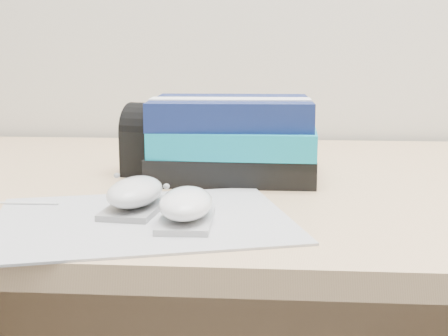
# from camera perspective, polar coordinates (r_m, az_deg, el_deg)

# --- Properties ---
(desk) EXTENTS (1.60, 0.80, 0.73)m
(desk) POSITION_cam_1_polar(r_m,az_deg,el_deg) (1.10, 5.06, -12.31)
(desk) COLOR tan
(desk) RESTS_ON ground
(mousepad) EXTENTS (0.40, 0.34, 0.00)m
(mousepad) POSITION_cam_1_polar(r_m,az_deg,el_deg) (0.73, -7.40, -4.68)
(mousepad) COLOR #919299
(mousepad) RESTS_ON desk
(mouse_rear) EXTENTS (0.07, 0.12, 0.05)m
(mouse_rear) POSITION_cam_1_polar(r_m,az_deg,el_deg) (0.76, -8.13, -2.42)
(mouse_rear) COLOR gray
(mouse_rear) RESTS_ON mousepad
(mouse_front) EXTENTS (0.06, 0.11, 0.05)m
(mouse_front) POSITION_cam_1_polar(r_m,az_deg,el_deg) (0.71, -3.49, -3.50)
(mouse_front) COLOR #A7A7A9
(mouse_front) RESTS_ON mousepad
(book_stack) EXTENTS (0.25, 0.20, 0.12)m
(book_stack) POSITION_cam_1_polar(r_m,az_deg,el_deg) (0.96, 0.86, 2.75)
(book_stack) COLOR black
(book_stack) RESTS_ON desk
(pouch) EXTENTS (0.14, 0.11, 0.11)m
(pouch) POSITION_cam_1_polar(r_m,az_deg,el_deg) (0.98, -5.26, 2.52)
(pouch) COLOR black
(pouch) RESTS_ON desk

